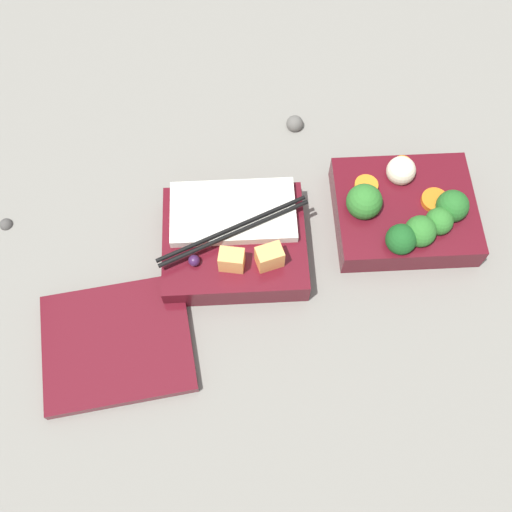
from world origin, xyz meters
TOP-DOWN VIEW (x-y plane):
  - ground_plane at (0.00, 0.00)m, footprint 3.00×3.00m
  - bento_tray_vegetable at (-0.11, -0.01)m, footprint 0.17×0.14m
  - bento_tray_rice at (0.10, 0.01)m, footprint 0.18×0.14m
  - bento_lid at (0.24, 0.13)m, footprint 0.18×0.16m
  - pebble_0 at (0.01, -0.17)m, footprint 0.02×0.02m
  - pebble_1 at (0.39, -0.03)m, footprint 0.02×0.02m

SIDE VIEW (x-z plane):
  - ground_plane at x=0.00m, z-range 0.00..0.00m
  - pebble_1 at x=0.39m, z-range 0.00..0.01m
  - pebble_0 at x=0.01m, z-range -0.01..0.02m
  - bento_lid at x=0.24m, z-range 0.00..0.01m
  - bento_tray_rice at x=0.10m, z-range -0.01..0.06m
  - bento_tray_vegetable at x=-0.11m, z-range -0.01..0.06m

